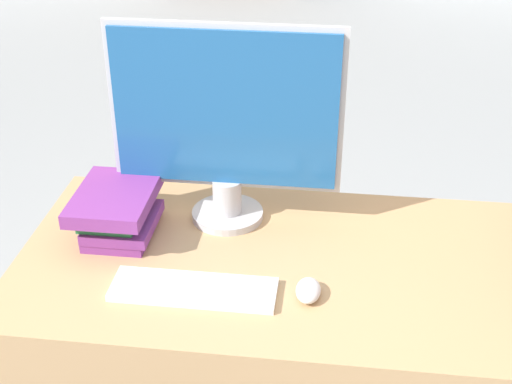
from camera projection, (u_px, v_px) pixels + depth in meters
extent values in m
cube|color=tan|center=(296.00, 371.00, 1.91)|extent=(1.39, 0.70, 0.72)
cylinder|color=#B7B7BC|center=(228.00, 214.00, 1.90)|extent=(0.19, 0.19, 0.02)
cylinder|color=#B7B7BC|center=(227.00, 196.00, 1.88)|extent=(0.08, 0.08, 0.09)
cube|color=#B7B7BC|center=(225.00, 108.00, 1.76)|extent=(0.59, 0.01, 0.43)
cube|color=#1E5693|center=(225.00, 109.00, 1.75)|extent=(0.56, 0.02, 0.40)
cube|color=white|center=(194.00, 290.00, 1.62)|extent=(0.38, 0.12, 0.02)
ellipsoid|color=silver|center=(308.00, 290.00, 1.61)|extent=(0.06, 0.09, 0.03)
cube|color=#7A3384|center=(123.00, 228.00, 1.84)|extent=(0.16, 0.22, 0.02)
cube|color=#7A3384|center=(123.00, 222.00, 1.82)|extent=(0.17, 0.20, 0.03)
cube|color=#2D7F42|center=(116.00, 208.00, 1.82)|extent=(0.14, 0.21, 0.03)
cube|color=#7A3384|center=(114.00, 198.00, 1.80)|extent=(0.19, 0.26, 0.04)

